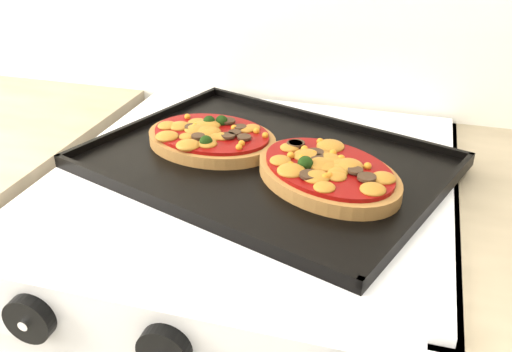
% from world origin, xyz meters
% --- Properties ---
extents(control_panel, '(0.60, 0.02, 0.09)m').
position_xyz_m(control_panel, '(0.04, 1.39, 0.85)').
color(control_panel, silver).
rests_on(control_panel, stove).
extents(knob_left, '(0.06, 0.02, 0.06)m').
position_xyz_m(knob_left, '(-0.14, 1.37, 0.85)').
color(knob_left, black).
rests_on(knob_left, control_panel).
extents(knob_center, '(0.06, 0.02, 0.06)m').
position_xyz_m(knob_center, '(0.03, 1.37, 0.85)').
color(knob_center, black).
rests_on(knob_center, control_panel).
extents(baking_tray, '(0.61, 0.53, 0.02)m').
position_xyz_m(baking_tray, '(0.05, 1.71, 0.92)').
color(baking_tray, black).
rests_on(baking_tray, stove).
extents(pizza_left, '(0.24, 0.20, 0.03)m').
position_xyz_m(pizza_left, '(-0.05, 1.74, 0.94)').
color(pizza_left, '#9E6A36').
rests_on(pizza_left, baking_tray).
extents(pizza_right, '(0.29, 0.27, 0.03)m').
position_xyz_m(pizza_right, '(0.15, 1.67, 0.94)').
color(pizza_right, '#9E6A36').
rests_on(pizza_right, baking_tray).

